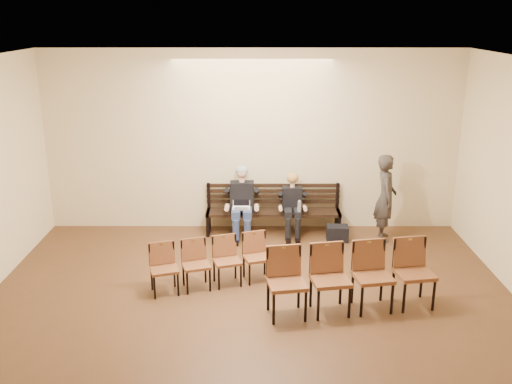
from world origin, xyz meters
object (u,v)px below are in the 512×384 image
at_px(water_bottle, 299,212).
at_px(chair_row_front, 212,263).
at_px(bench, 273,222).
at_px(passerby, 386,191).
at_px(chair_row_back, 352,279).
at_px(seated_man, 242,202).
at_px(laptop, 241,210).
at_px(bag, 337,233).
at_px(seated_woman, 292,209).

bearing_deg(water_bottle, chair_row_front, -128.02).
bearing_deg(chair_row_front, bench, 48.49).
distance_m(bench, chair_row_front, 2.51).
bearing_deg(water_bottle, passerby, 2.19).
xyz_separation_m(water_bottle, chair_row_back, (0.56, -2.67, -0.07)).
bearing_deg(seated_man, chair_row_front, -100.91).
bearing_deg(chair_row_back, passerby, 59.31).
bearing_deg(laptop, chair_row_back, -68.81).
relative_size(laptop, water_bottle, 1.45).
height_order(bench, laptop, laptop).
height_order(seated_man, chair_row_back, seated_man).
distance_m(bench, chair_row_back, 3.23).
relative_size(bench, chair_row_front, 1.37).
bearing_deg(passerby, bag, 101.98).
xyz_separation_m(seated_woman, water_bottle, (0.11, -0.26, 0.03)).
relative_size(seated_man, bag, 3.38).
distance_m(seated_man, chair_row_back, 3.36).
relative_size(seated_woman, chair_row_back, 0.45).
distance_m(seated_woman, chair_row_back, 3.00).
height_order(seated_man, bag, seated_man).
distance_m(bench, laptop, 0.76).
bearing_deg(passerby, chair_row_back, 164.93).
bearing_deg(chair_row_back, laptop, 111.13).
height_order(seated_man, seated_woman, seated_man).
xyz_separation_m(bag, chair_row_back, (-0.17, -2.63, 0.35)).
xyz_separation_m(water_bottle, passerby, (1.61, 0.06, 0.38)).
xyz_separation_m(seated_man, bag, (1.80, -0.29, -0.52)).
relative_size(seated_man, passerby, 0.71).
height_order(water_bottle, bag, water_bottle).
bearing_deg(chair_row_front, water_bottle, 34.48).
xyz_separation_m(bench, seated_man, (-0.60, -0.12, 0.45)).
relative_size(passerby, chair_row_back, 0.78).
xyz_separation_m(bench, chair_row_back, (1.03, -3.04, 0.27)).
xyz_separation_m(seated_man, chair_row_back, (1.64, -2.92, -0.18)).
height_order(laptop, chair_row_back, chair_row_back).
height_order(seated_man, water_bottle, seated_man).
distance_m(seated_man, water_bottle, 1.11).
bearing_deg(passerby, bench, 87.27).
relative_size(seated_woman, laptop, 3.28).
xyz_separation_m(laptop, water_bottle, (1.08, -0.09, -0.01)).
xyz_separation_m(bench, laptop, (-0.61, -0.29, 0.34)).
distance_m(bag, chair_row_back, 2.66).
bearing_deg(chair_row_front, bag, 22.74).
height_order(laptop, bag, laptop).
bearing_deg(chair_row_front, seated_woman, 40.04).
bearing_deg(water_bottle, bench, 141.42).
relative_size(seated_man, water_bottle, 5.93).
xyz_separation_m(bench, bag, (1.20, -0.41, -0.08)).
bearing_deg(bag, water_bottle, 177.48).
distance_m(laptop, chair_row_back, 3.21).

